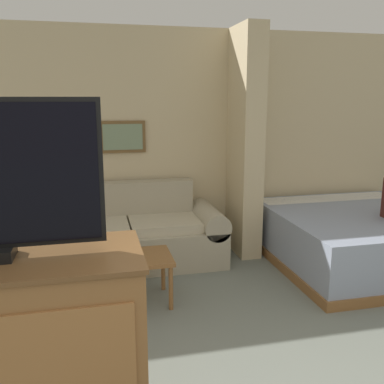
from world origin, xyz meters
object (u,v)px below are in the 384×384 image
object	(u,v)px
couch	(129,236)
bed	(358,237)
table_lamp	(8,197)
coffee_table	(128,263)

from	to	relation	value
couch	bed	bearing A→B (deg)	-12.94
couch	bed	size ratio (longest dim) A/B	1.10
table_lamp	bed	bearing A→B (deg)	-9.33
table_lamp	bed	world-z (taller)	table_lamp
couch	bed	world-z (taller)	couch
coffee_table	bed	distance (m)	2.60
table_lamp	coffee_table	bearing A→B (deg)	-41.41
couch	table_lamp	xyz separation A→B (m)	(-1.21, 0.04, 0.50)
table_lamp	couch	bearing A→B (deg)	-1.73
couch	coffee_table	world-z (taller)	couch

